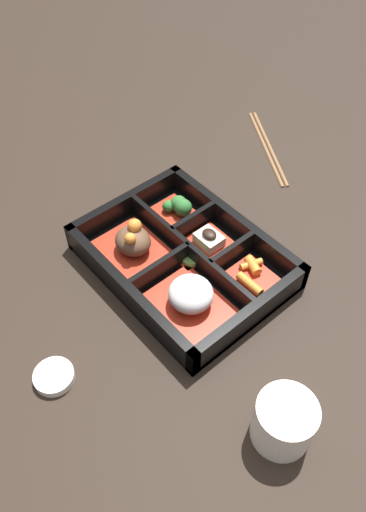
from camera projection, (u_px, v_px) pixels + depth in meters
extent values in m
plane|color=black|center=(183.00, 266.00, 0.77)|extent=(3.00, 3.00, 0.00)
cube|color=black|center=(183.00, 264.00, 0.77)|extent=(0.30, 0.23, 0.01)
cube|color=black|center=(233.00, 224.00, 0.80)|extent=(0.30, 0.01, 0.05)
cube|color=black|center=(127.00, 293.00, 0.71)|extent=(0.30, 0.01, 0.05)
cube|color=black|center=(251.00, 317.00, 0.68)|extent=(0.01, 0.23, 0.05)
cube|color=black|center=(127.00, 207.00, 0.82)|extent=(0.01, 0.23, 0.05)
cube|color=black|center=(188.00, 253.00, 0.76)|extent=(0.27, 0.01, 0.05)
cube|color=black|center=(231.00, 257.00, 0.75)|extent=(0.01, 0.09, 0.05)
cube|color=black|center=(193.00, 225.00, 0.80)|extent=(0.01, 0.09, 0.05)
cube|color=black|center=(160.00, 271.00, 0.74)|extent=(0.01, 0.11, 0.05)
cube|color=#B22D19|center=(191.00, 304.00, 0.71)|extent=(0.11, 0.09, 0.01)
ellipsoid|color=silver|center=(191.00, 294.00, 0.69)|extent=(0.06, 0.06, 0.04)
cube|color=#B22D19|center=(134.00, 250.00, 0.78)|extent=(0.11, 0.09, 0.01)
ellipsoid|color=brown|center=(133.00, 241.00, 0.76)|extent=(0.06, 0.05, 0.04)
sphere|color=orange|center=(130.00, 239.00, 0.73)|extent=(0.02, 0.02, 0.02)
sphere|color=orange|center=(135.00, 226.00, 0.75)|extent=(0.02, 0.02, 0.02)
cube|color=#B22D19|center=(250.00, 279.00, 0.74)|extent=(0.07, 0.07, 0.01)
cylinder|color=orange|center=(253.00, 266.00, 0.74)|extent=(0.03, 0.02, 0.02)
cylinder|color=orange|center=(250.00, 284.00, 0.72)|extent=(0.04, 0.01, 0.01)
cylinder|color=orange|center=(251.00, 264.00, 0.75)|extent=(0.02, 0.04, 0.01)
cube|color=#B22D19|center=(210.00, 246.00, 0.78)|extent=(0.07, 0.07, 0.01)
cube|color=beige|center=(211.00, 241.00, 0.78)|extent=(0.04, 0.03, 0.02)
ellipsoid|color=black|center=(211.00, 235.00, 0.77)|extent=(0.02, 0.02, 0.01)
cube|color=#B22D19|center=(173.00, 215.00, 0.83)|extent=(0.07, 0.07, 0.01)
sphere|color=#2D6B2D|center=(183.00, 208.00, 0.81)|extent=(0.03, 0.03, 0.03)
sphere|color=#2D6B2D|center=(168.00, 206.00, 0.82)|extent=(0.02, 0.02, 0.02)
sphere|color=#2D6B2D|center=(179.00, 204.00, 0.82)|extent=(0.03, 0.03, 0.03)
cube|color=#B22D19|center=(190.00, 259.00, 0.77)|extent=(0.04, 0.04, 0.01)
cylinder|color=#75A84C|center=(190.00, 254.00, 0.77)|extent=(0.02, 0.02, 0.00)
cylinder|color=#75A84C|center=(191.00, 260.00, 0.76)|extent=(0.02, 0.02, 0.01)
cylinder|color=#75A84C|center=(191.00, 258.00, 0.76)|extent=(0.02, 0.02, 0.01)
cylinder|color=#75A84C|center=(189.00, 258.00, 0.76)|extent=(0.02, 0.02, 0.01)
cylinder|color=beige|center=(284.00, 422.00, 0.58)|extent=(0.07, 0.07, 0.07)
cylinder|color=#597A38|center=(288.00, 411.00, 0.55)|extent=(0.06, 0.06, 0.01)
cylinder|color=brown|center=(270.00, 146.00, 0.96)|extent=(0.20, 0.13, 0.01)
cylinder|color=brown|center=(265.00, 147.00, 0.96)|extent=(0.20, 0.13, 0.01)
cylinder|color=beige|center=(54.00, 377.00, 0.65)|extent=(0.05, 0.05, 0.01)
cylinder|color=black|center=(53.00, 375.00, 0.64)|extent=(0.04, 0.04, 0.00)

